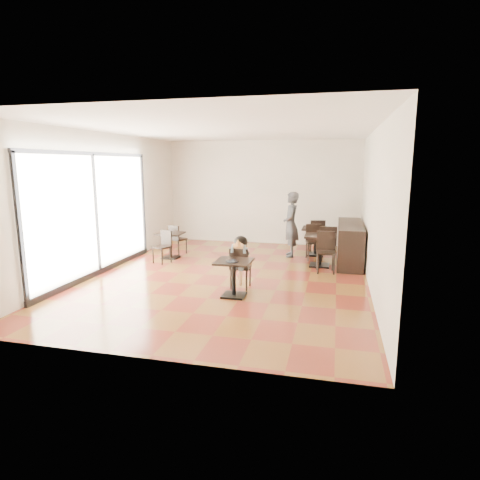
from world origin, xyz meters
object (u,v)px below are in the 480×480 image
(chair_left_b, at_px, (162,247))
(chair_back_a, at_px, (317,235))
(adult_patron, at_px, (291,224))
(cafe_table_mid, at_px, (320,251))
(cafe_table_left, at_px, (171,245))
(chair_mid_a, at_px, (327,243))
(chair_left_a, at_px, (178,239))
(child, at_px, (241,262))
(cafe_table_back, at_px, (315,241))
(chair_mid_b, at_px, (326,253))
(child_table, at_px, (234,278))
(child_chair, at_px, (241,268))
(chair_back_b, at_px, (314,242))

(chair_left_b, distance_m, chair_back_a, 4.42)
(adult_patron, relative_size, cafe_table_mid, 2.24)
(cafe_table_left, bearing_deg, cafe_table_mid, 0.81)
(adult_patron, bearing_deg, chair_mid_a, 58.20)
(adult_patron, bearing_deg, chair_left_a, -94.13)
(child, xyz_separation_m, cafe_table_mid, (1.48, 2.16, -0.14))
(chair_left_b, bearing_deg, cafe_table_back, 47.86)
(chair_mid_b, height_order, chair_left_a, chair_mid_b)
(adult_patron, bearing_deg, child_table, -22.06)
(child, bearing_deg, child_chair, 0.00)
(child_chair, bearing_deg, chair_left_b, -32.71)
(child_table, height_order, cafe_table_mid, cafe_table_mid)
(child, bearing_deg, chair_mid_a, 58.86)
(chair_left_a, bearing_deg, chair_mid_a, -157.24)
(cafe_table_mid, bearing_deg, chair_back_a, 95.61)
(chair_left_b, bearing_deg, chair_back_a, 54.28)
(child_table, distance_m, cafe_table_mid, 3.09)
(chair_mid_a, xyz_separation_m, chair_left_a, (-4.07, -0.06, -0.06))
(cafe_table_left, bearing_deg, chair_back_b, 10.80)
(chair_mid_a, bearing_deg, child_chair, 53.01)
(chair_mid_b, relative_size, chair_left_b, 1.14)
(cafe_table_mid, xyz_separation_m, chair_left_a, (-3.91, 0.49, 0.02))
(chair_back_b, bearing_deg, chair_back_a, 78.25)
(adult_patron, distance_m, chair_mid_b, 1.80)
(adult_patron, relative_size, cafe_table_left, 2.57)
(child_table, relative_size, child, 0.66)
(cafe_table_left, bearing_deg, chair_left_b, -90.00)
(cafe_table_mid, xyz_separation_m, chair_mid_a, (0.16, 0.55, 0.08))
(chair_mid_b, bearing_deg, chair_left_b, 174.93)
(chair_back_b, bearing_deg, child_chair, -126.63)
(chair_mid_b, relative_size, chair_left_a, 1.14)
(child_chair, bearing_deg, cafe_table_left, -40.98)
(cafe_table_left, distance_m, chair_left_b, 0.55)
(chair_mid_a, distance_m, chair_back_a, 1.25)
(cafe_table_back, xyz_separation_m, chair_back_a, (0.00, 0.55, 0.08))
(child, height_order, chair_mid_a, child)
(cafe_table_left, relative_size, chair_mid_a, 0.73)
(chair_back_b, bearing_deg, cafe_table_back, 78.25)
(chair_left_b, distance_m, chair_back_b, 3.95)
(cafe_table_left, distance_m, chair_back_a, 4.16)
(adult_patron, xyz_separation_m, cafe_table_mid, (0.82, -0.91, -0.49))
(cafe_table_left, xyz_separation_m, chair_left_a, (0.00, 0.55, 0.07))
(adult_patron, distance_m, chair_back_a, 1.15)
(child_chair, xyz_separation_m, chair_back_b, (1.31, 2.82, 0.04))
(cafe_table_back, bearing_deg, cafe_table_mid, -81.86)
(chair_mid_b, xyz_separation_m, chair_back_b, (-0.33, 1.21, -0.01))
(chair_left_a, bearing_deg, chair_back_b, -155.52)
(chair_mid_a, bearing_deg, chair_left_a, -5.07)
(child, height_order, adult_patron, adult_patron)
(child, relative_size, adult_patron, 0.61)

